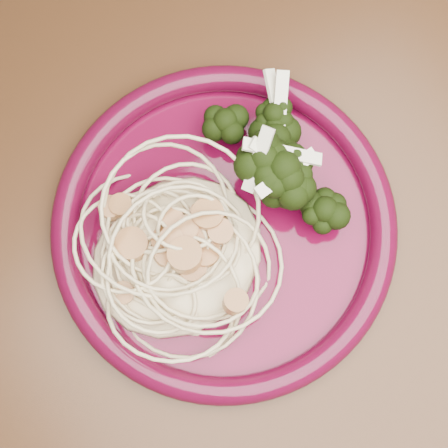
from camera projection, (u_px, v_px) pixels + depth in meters
The scene contains 6 objects.
dining_table at pixel (272, 310), 0.59m from camera, with size 1.20×0.80×0.75m.
dinner_plate at pixel (224, 227), 0.49m from camera, with size 0.30×0.30×0.02m.
spaghetti_pile at pixel (176, 253), 0.48m from camera, with size 0.14×0.12×0.03m, color beige.
scallop_cluster at pixel (172, 245), 0.44m from camera, with size 0.12×0.12×0.04m, color tan, non-canonical shape.
broccoli_pile at pixel (282, 185), 0.48m from camera, with size 0.09×0.14×0.05m, color black.
onion_garnish at pixel (286, 173), 0.45m from camera, with size 0.06×0.09×0.05m, color #EFEECD, non-canonical shape.
Camera 1 is at (-0.06, -0.01, 1.24)m, focal length 50.00 mm.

